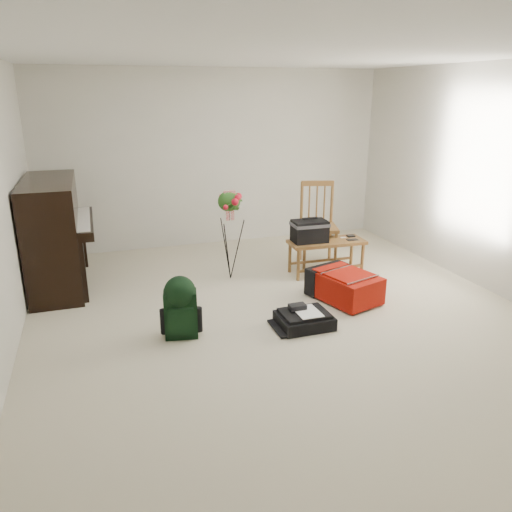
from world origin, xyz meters
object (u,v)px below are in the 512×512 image
object	(u,v)px
black_duffel	(304,319)
flower_stand	(230,235)
bench	(315,234)
piano	(55,236)
red_suitcase	(342,284)
dining_chair	(317,225)
green_backpack	(181,304)

from	to	relation	value
black_duffel	flower_stand	xyz separation A→B (m)	(-0.33, 1.49, 0.47)
bench	black_duffel	xyz separation A→B (m)	(-0.70, -1.31, -0.44)
piano	red_suitcase	world-z (taller)	piano
red_suitcase	black_duffel	bearing A→B (deg)	-160.18
dining_chair	red_suitcase	world-z (taller)	dining_chair
piano	flower_stand	bearing A→B (deg)	-11.63
black_duffel	green_backpack	distance (m)	1.21
dining_chair	red_suitcase	bearing A→B (deg)	-85.11
flower_stand	bench	bearing A→B (deg)	-2.41
bench	green_backpack	size ratio (longest dim) A/B	1.61
piano	black_duffel	world-z (taller)	piano
piano	flower_stand	distance (m)	2.00
piano	red_suitcase	xyz separation A→B (m)	(2.96, -1.39, -0.43)
dining_chair	flower_stand	size ratio (longest dim) A/B	0.96
dining_chair	black_duffel	world-z (taller)	dining_chair
black_duffel	bench	bearing A→B (deg)	61.49
red_suitcase	bench	bearing A→B (deg)	70.33
dining_chair	black_duffel	distance (m)	1.95
bench	black_duffel	distance (m)	1.55
dining_chair	green_backpack	size ratio (longest dim) A/B	1.81
piano	black_duffel	distance (m)	3.02
black_duffel	flower_stand	bearing A→B (deg)	102.12
red_suitcase	black_duffel	xyz separation A→B (m)	(-0.67, -0.51, -0.09)
bench	green_backpack	world-z (taller)	bench
red_suitcase	dining_chair	bearing A→B (deg)	61.58
dining_chair	flower_stand	distance (m)	1.24
dining_chair	black_duffel	size ratio (longest dim) A/B	2.10
red_suitcase	green_backpack	bearing A→B (deg)	173.16
dining_chair	green_backpack	xyz separation A→B (m)	(-2.07, -1.51, -0.20)
bench	black_duffel	world-z (taller)	bench
green_backpack	black_duffel	bearing A→B (deg)	2.33
piano	black_duffel	xyz separation A→B (m)	(2.29, -1.90, -0.52)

